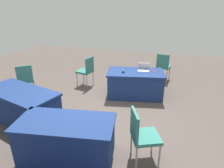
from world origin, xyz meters
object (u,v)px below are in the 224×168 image
Objects in this scene: yarn_ball at (123,71)px; scissors_red at (154,71)px; table_foreground at (135,84)px; table_back_left at (67,140)px; laptop_silver at (143,69)px; table_mid_left at (22,106)px; chair_aisle at (142,133)px; chair_tucked_right at (87,70)px; chair_tucked_left at (25,78)px; chair_near_front at (163,65)px.

scissors_red is at bearing -154.63° from yarn_ball.
table_foreground is 2.89m from table_back_left.
laptop_silver is 0.62m from yarn_ball.
table_foreground is 0.55m from yarn_ball.
table_mid_left is 1.74m from table_back_left.
chair_tucked_right is at bearing -165.50° from chair_aisle.
scissors_red is at bearing -23.41° from chair_tucked_left.
table_mid_left is at bearing -123.53° from chair_aisle.
table_back_left is (0.60, 2.83, 0.00)m from table_foreground.
laptop_silver is (-2.36, -2.25, 0.41)m from table_mid_left.
table_back_left is 3.02m from chair_tucked_left.
chair_tucked_left is at bearing -137.86° from chair_aisle.
chair_aisle reaches higher than yarn_ball.
chair_tucked_right is at bearing -18.19° from yarn_ball.
scissors_red reaches higher than table_mid_left.
yarn_ball is at bearing 29.57° from laptop_silver.
table_back_left is 2.68m from yarn_ball.
chair_aisle is at bearing 103.57° from table_foreground.
chair_tucked_left is (3.64, 2.51, -0.00)m from chair_near_front.
chair_tucked_left reaches higher than table_back_left.
chair_aisle is (-2.24, 2.75, -0.01)m from chair_tucked_right.
chair_aisle is 2.70m from scissors_red.
laptop_silver is at bearing -110.51° from scissors_red.
laptop_silver is (-3.17, -1.15, 0.23)m from chair_tucked_left.
chair_tucked_right is (2.30, 1.29, 0.02)m from chair_near_front.
chair_tucked_right reaches higher than table_foreground.
chair_near_front is 5.30× the size of scissors_red.
scissors_red reaches higher than table_back_left.
chair_tucked_left is (2.38, -1.85, 0.17)m from table_back_left.
table_mid_left is 3.51m from scissors_red.
chair_aisle is (-2.78, 0.43, 0.18)m from table_mid_left.
yarn_ball is (-0.29, -2.63, 0.41)m from table_back_left.
chair_aisle is at bearing 91.89° from laptop_silver.
chair_near_front is 2.64m from chair_tucked_right.
chair_aisle is at bearing -80.25° from chair_near_front.
chair_tucked_right is at bearing -8.18° from table_foreground.
table_foreground is 1.82× the size of chair_aisle.
table_mid_left is 2.04× the size of chair_tucked_left.
yarn_ball reaches higher than table_foreground.
chair_tucked_right is at bearing 0.29° from chair_tucked_left.
chair_near_front is (-0.67, -1.53, 0.18)m from table_foreground.
scissors_red is at bearing -87.07° from chair_near_front.
table_back_left is (-1.57, 0.75, 0.00)m from table_mid_left.
yarn_ball reaches higher than scissors_red.
yarn_ball is 0.50× the size of scissors_red.
chair_tucked_right is 5.39× the size of scissors_red.
table_mid_left is at bearing 176.54° from chair_tucked_right.
chair_near_front reaches higher than table_foreground.
chair_tucked_left reaches higher than table_foreground.
table_mid_left is 2.68m from yarn_ball.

